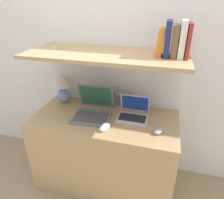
# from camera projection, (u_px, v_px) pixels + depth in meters

# --- Properties ---
(wall_back) EXTENTS (6.00, 0.05, 2.40)m
(wall_back) POSITION_uv_depth(u_px,v_px,m) (115.00, 58.00, 1.88)
(wall_back) COLOR white
(wall_back) RESTS_ON ground_plane
(desk) EXTENTS (1.28, 0.61, 0.76)m
(desk) POSITION_uv_depth(u_px,v_px,m) (105.00, 151.00, 1.93)
(desk) COLOR tan
(desk) RESTS_ON ground_plane
(back_riser) EXTENTS (1.28, 0.04, 1.29)m
(back_riser) POSITION_uv_depth(u_px,v_px,m) (114.00, 111.00, 2.09)
(back_riser) COLOR white
(back_riser) RESTS_ON ground_plane
(shelf) EXTENTS (1.28, 0.55, 0.03)m
(shelf) POSITION_uv_depth(u_px,v_px,m) (106.00, 54.00, 1.58)
(shelf) COLOR tan
(shelf) RESTS_ON back_riser
(table_lamp) EXTENTS (0.19, 0.19, 0.31)m
(table_lamp) POSITION_uv_depth(u_px,v_px,m) (63.00, 85.00, 1.95)
(table_lamp) COLOR #7593B2
(table_lamp) RESTS_ON desk
(laptop_large) EXTENTS (0.34, 0.36, 0.26)m
(laptop_large) POSITION_uv_depth(u_px,v_px,m) (93.00, 110.00, 1.77)
(laptop_large) COLOR slate
(laptop_large) RESTS_ON desk
(laptop_small) EXTENTS (0.26, 0.23, 0.19)m
(laptop_small) POSITION_uv_depth(u_px,v_px,m) (133.00, 113.00, 1.74)
(laptop_small) COLOR silver
(laptop_small) RESTS_ON desk
(computer_mouse) EXTENTS (0.09, 0.13, 0.04)m
(computer_mouse) POSITION_uv_depth(u_px,v_px,m) (105.00, 127.00, 1.59)
(computer_mouse) COLOR white
(computer_mouse) RESTS_ON desk
(second_mouse) EXTENTS (0.10, 0.12, 0.04)m
(second_mouse) POSITION_uv_depth(u_px,v_px,m) (158.00, 131.00, 1.55)
(second_mouse) COLOR #99999E
(second_mouse) RESTS_ON desk
(router_box) EXTENTS (0.12, 0.06, 0.15)m
(router_box) POSITION_uv_depth(u_px,v_px,m) (121.00, 99.00, 1.90)
(router_box) COLOR gray
(router_box) RESTS_ON desk
(book_red) EXTENTS (0.02, 0.18, 0.24)m
(book_red) POSITION_uv_depth(u_px,v_px,m) (188.00, 40.00, 1.37)
(book_red) COLOR #A82823
(book_red) RESTS_ON shelf
(book_white) EXTENTS (0.04, 0.16, 0.25)m
(book_white) POSITION_uv_depth(u_px,v_px,m) (182.00, 39.00, 1.38)
(book_white) COLOR silver
(book_white) RESTS_ON shelf
(book_brown) EXTENTS (0.04, 0.14, 0.22)m
(book_brown) POSITION_uv_depth(u_px,v_px,m) (175.00, 41.00, 1.40)
(book_brown) COLOR brown
(book_brown) RESTS_ON shelf
(book_navy) EXTENTS (0.04, 0.17, 0.25)m
(book_navy) POSITION_uv_depth(u_px,v_px,m) (168.00, 39.00, 1.40)
(book_navy) COLOR navy
(book_navy) RESTS_ON shelf
(book_orange) EXTENTS (0.06, 0.14, 0.20)m
(book_orange) POSITION_uv_depth(u_px,v_px,m) (160.00, 42.00, 1.43)
(book_orange) COLOR orange
(book_orange) RESTS_ON shelf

